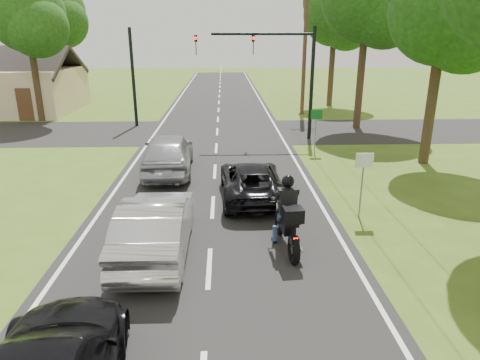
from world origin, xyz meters
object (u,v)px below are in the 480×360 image
silver_suv (168,153)px  sign_white (364,170)px  utility_pole_far (305,42)px  silver_sedan (156,226)px  sign_green (316,121)px  traffic_signal (278,63)px  motorcycle_rider (288,221)px  dark_suv (252,180)px

silver_suv → sign_white: sign_white is taller
utility_pole_far → silver_sedan: bearing=-109.8°
sign_green → silver_suv: bearing=-156.2°
traffic_signal → sign_white: traffic_signal is taller
silver_suv → utility_pole_far: utility_pole_far is taller
sign_white → sign_green: bearing=88.6°
motorcycle_rider → traffic_signal: (1.26, 13.05, 3.31)m
sign_green → sign_white: bearing=-91.4°
silver_sedan → traffic_signal: traffic_signal is taller
traffic_signal → sign_white: size_ratio=3.00×
sign_white → silver_suv: bearing=143.1°
silver_sedan → silver_suv: silver_suv is taller
silver_suv → sign_green: 7.52m
sign_white → silver_sedan: bearing=-160.7°
motorcycle_rider → silver_suv: 8.09m
silver_sedan → sign_green: (6.30, 10.13, 0.80)m
silver_suv → traffic_signal: 8.66m
silver_sedan → traffic_signal: size_ratio=0.75×
motorcycle_rider → sign_white: (2.62, 2.03, 0.77)m
motorcycle_rider → traffic_signal: 13.52m
traffic_signal → sign_white: bearing=-83.0°
traffic_signal → utility_pole_far: 8.55m
motorcycle_rider → utility_pole_far: size_ratio=0.24×
motorcycle_rider → traffic_signal: traffic_signal is taller
motorcycle_rider → sign_green: size_ratio=1.15×
dark_suv → sign_green: 7.12m
dark_suv → utility_pole_far: 18.34m
dark_suv → silver_sedan: silver_sedan is taller
silver_sedan → sign_green: 11.96m
dark_suv → sign_white: (3.33, -1.89, 0.95)m
utility_pole_far → sign_white: utility_pole_far is taller
motorcycle_rider → utility_pole_far: (4.12, 21.05, 4.26)m
silver_suv → utility_pole_far: 16.77m
dark_suv → sign_green: sign_green is taller
dark_suv → silver_sedan: size_ratio=0.96×
dark_suv → motorcycle_rider: bearing=98.6°
sign_green → utility_pole_far: bearing=83.3°
silver_suv → traffic_signal: size_ratio=0.78×
silver_suv → utility_pole_far: bearing=-122.5°
silver_suv → sign_green: bearing=-158.5°
silver_suv → sign_green: size_ratio=2.34×
traffic_signal → sign_green: traffic_signal is taller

